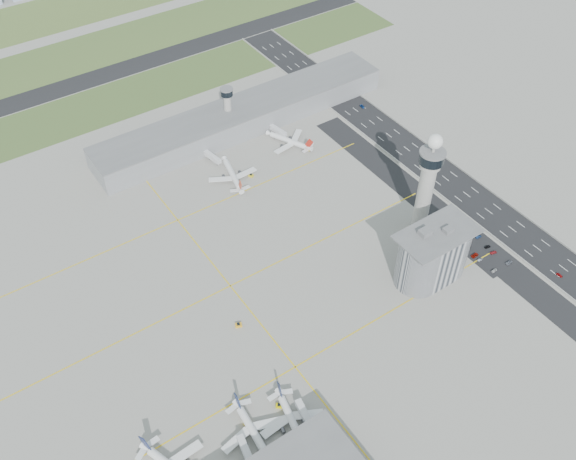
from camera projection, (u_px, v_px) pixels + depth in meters
ground at (326, 289)px, 334.50m from camera, size 1000.00×1000.00×0.00m
grass_strip_0 at (116, 101)px, 458.40m from camera, size 480.00×50.00×0.08m
grass_strip_1 at (77, 56)px, 502.37m from camera, size 480.00×60.00×0.08m
grass_strip_2 at (43, 17)px, 549.26m from camera, size 480.00×70.00×0.08m
runway at (96, 78)px, 480.08m from camera, size 480.00×22.00×0.10m
highway at (481, 206)px, 380.16m from camera, size 28.00×500.00×0.10m
barrier_left at (465, 214)px, 374.21m from camera, size 0.60×500.00×1.20m
barrier_right at (498, 196)px, 385.34m from camera, size 0.60×500.00×1.20m
landside_road at (463, 232)px, 364.37m from camera, size 18.00×260.00×0.08m
parking_lot at (476, 246)px, 356.54m from camera, size 20.00×44.00×0.10m
taxiway_line_h_0 at (295, 367)px, 301.01m from camera, size 260.00×0.60×0.01m
taxiway_line_h_1 at (230, 286)px, 336.18m from camera, size 260.00×0.60×0.01m
taxiway_line_h_2 at (178, 220)px, 371.35m from camera, size 260.00×0.60×0.01m
taxiway_line_v at (230, 286)px, 336.18m from camera, size 0.60×260.00×0.01m
control_tower at (427, 180)px, 343.06m from camera, size 14.00×14.00×64.50m
secondary_tower at (228, 106)px, 421.07m from camera, size 8.60×8.60×31.90m
admin_building at (433, 254)px, 331.46m from camera, size 42.00×24.00×33.50m
terminal_pier at (243, 116)px, 431.57m from camera, size 210.00×32.00×15.80m
airplane_near_b at (254, 431)px, 272.60m from camera, size 33.00×37.95×10.02m
airplane_near_c at (293, 420)px, 276.37m from camera, size 36.12×40.19×9.78m
airplane_far_a at (232, 171)px, 394.72m from camera, size 38.45×42.60×10.26m
airplane_far_b at (288, 138)px, 419.03m from camera, size 42.66×45.36×10.07m
jet_bridge_near_2 at (311, 429)px, 275.67m from camera, size 5.39×14.31×5.70m
jet_bridge_far_0 at (206, 154)px, 410.65m from camera, size 5.39×14.31×5.70m
jet_bridge_far_1 at (271, 128)px, 430.52m from camera, size 5.39×14.31×5.70m
tug_1 at (279, 405)px, 285.82m from camera, size 3.65×3.48×1.75m
tug_2 at (246, 421)px, 280.16m from camera, size 3.34×4.13×2.09m
tug_3 at (239, 325)px, 317.15m from camera, size 3.94×3.35×1.94m
tug_4 at (251, 175)px, 398.63m from camera, size 3.22×3.65×1.76m
tug_5 at (310, 149)px, 417.71m from camera, size 3.42×3.42×1.67m
car_lot_0 at (494, 270)px, 343.04m from camera, size 3.84×1.68×1.29m
car_lot_1 at (480, 260)px, 348.71m from camera, size 3.38×1.42×1.09m
car_lot_2 at (475, 255)px, 350.89m from camera, size 4.78×2.43×1.30m
car_lot_3 at (468, 247)px, 355.26m from camera, size 4.38×1.89×1.26m
car_lot_4 at (458, 241)px, 358.58m from camera, size 3.50×1.78×1.14m
car_lot_5 at (450, 232)px, 363.85m from camera, size 4.00×1.41×1.32m
car_lot_6 at (509, 262)px, 347.13m from camera, size 4.43×2.15×1.21m
car_lot_7 at (494, 252)px, 352.49m from camera, size 4.22×2.22×1.17m
car_lot_8 at (488, 247)px, 355.49m from camera, size 3.81×1.84×1.25m
car_lot_9 at (479, 237)px, 361.02m from camera, size 3.70×1.42×1.20m
car_lot_10 at (471, 230)px, 364.50m from camera, size 4.74×2.55×1.27m
car_lot_11 at (462, 223)px, 368.64m from camera, size 4.14×1.73×1.20m
car_hw_0 at (559, 275)px, 340.75m from camera, size 1.80×3.64×1.19m
car_hw_1 at (432, 169)px, 403.65m from camera, size 1.42×3.51×1.13m
car_hw_2 at (362, 106)px, 452.48m from camera, size 2.61×4.70×1.24m
car_hw_4 at (300, 75)px, 482.20m from camera, size 1.87×3.62×1.18m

